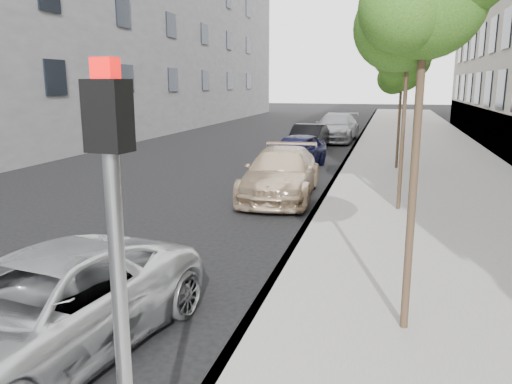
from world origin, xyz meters
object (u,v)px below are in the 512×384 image
at_px(tree_far, 403,70).
at_px(sedan_rear, 336,127).
at_px(suv, 281,173).
at_px(sedan_blue, 296,151).
at_px(sedan_black, 308,139).
at_px(minivan, 40,310).
at_px(tree_mid, 410,41).
at_px(signal_pole, 117,262).

bearing_deg(tree_far, sedan_rear, 109.01).
relative_size(suv, sedan_blue, 1.22).
relative_size(tree_far, sedan_blue, 1.13).
bearing_deg(sedan_blue, sedan_black, 102.25).
relative_size(tree_far, sedan_rear, 0.83).
bearing_deg(minivan, sedan_blue, 97.23).
height_order(tree_far, sedan_blue, tree_far).
distance_m(sedan_black, sedan_rear, 5.40).
height_order(tree_mid, sedan_rear, tree_mid).
xyz_separation_m(tree_far, signal_pole, (-1.93, -16.68, -1.57)).
bearing_deg(sedan_blue, suv, -75.96).
xyz_separation_m(tree_mid, sedan_blue, (-3.80, 6.19, -3.54)).
height_order(minivan, sedan_blue, sedan_blue).
bearing_deg(signal_pole, tree_mid, 84.89).
bearing_deg(tree_far, sedan_black, 133.48).
xyz_separation_m(sedan_blue, sedan_rear, (0.47, 9.96, 0.11)).
height_order(signal_pole, sedan_black, signal_pole).
xyz_separation_m(minivan, suv, (0.88, 9.38, 0.06)).
xyz_separation_m(tree_far, sedan_blue, (-3.80, -0.31, -3.06)).
xyz_separation_m(tree_mid, sedan_black, (-4.09, 10.82, -3.55)).
xyz_separation_m(signal_pole, suv, (-1.40, 11.37, -1.47)).
bearing_deg(sedan_blue, signal_pole, -74.84).
xyz_separation_m(signal_pole, sedan_blue, (-1.87, 16.38, -1.49)).
bearing_deg(signal_pole, tree_far, 89.01).
distance_m(tree_mid, suv, 4.99).
distance_m(sedan_blue, sedan_rear, 9.98).
xyz_separation_m(tree_far, suv, (-3.33, -5.31, -3.03)).
relative_size(suv, sedan_black, 1.19).
height_order(signal_pole, sedan_blue, signal_pole).
distance_m(suv, sedan_black, 9.66).
height_order(signal_pole, minivan, signal_pole).
xyz_separation_m(tree_mid, sedan_rear, (-3.33, 16.16, -3.44)).
xyz_separation_m(signal_pole, minivan, (-2.28, 1.99, -1.53)).
xyz_separation_m(tree_mid, minivan, (-4.21, -8.20, -3.59)).
distance_m(minivan, sedan_rear, 24.37).
distance_m(tree_mid, sedan_black, 12.10).
relative_size(tree_far, signal_pole, 1.39).
height_order(tree_far, sedan_rear, tree_far).
height_order(minivan, sedan_black, sedan_black).
relative_size(signal_pole, sedan_rear, 0.60).
bearing_deg(sedan_blue, tree_mid, -49.82).
bearing_deg(suv, minivan, -98.71).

